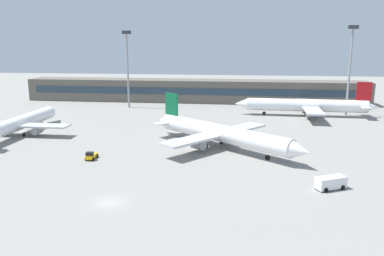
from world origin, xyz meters
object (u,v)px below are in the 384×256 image
Objects in this scene: service_van_white at (331,183)px; floodlight_tower_west at (350,65)px; airplane_far at (305,105)px; floodlight_tower_east at (128,64)px; baggage_tug_yellow at (91,156)px; airplane_mid at (19,123)px; airplane_near at (222,134)px.

floodlight_tower_west reaches higher than service_van_white.
airplane_far is 64.83m from floodlight_tower_east.
baggage_tug_yellow is at bearing -132.83° from airplane_far.
airplane_far is 12.92× the size of baggage_tug_yellow.
airplane_mid is at bearing 145.28° from baggage_tug_yellow.
floodlight_tower_west is at bearing 23.33° from airplane_mid.
airplane_far is 67.02m from service_van_white.
service_van_white is (45.74, -10.80, 0.31)m from baggage_tug_yellow.
floodlight_tower_west is at bearing 12.62° from airplane_far.
airplane_near is at bearing 129.74° from service_van_white.
service_van_white is at bearing -95.21° from airplane_far.
airplane_far is at bearing -8.30° from floodlight_tower_east.
floodlight_tower_east is at bearing 171.70° from airplane_far.
baggage_tug_yellow is 89.82m from floodlight_tower_west.
airplane_near is 10.27× the size of baggage_tug_yellow.
floodlight_tower_west is at bearing 41.89° from baggage_tug_yellow.
airplane_mid is 11.22× the size of baggage_tug_yellow.
airplane_mid is 78.83m from service_van_white.
floodlight_tower_east is (-11.11, 65.08, 15.31)m from baggage_tug_yellow.
service_van_white is at bearing -13.29° from baggage_tug_yellow.
airplane_near is 65.95m from floodlight_tower_east.
airplane_mid is 1.44× the size of floodlight_tower_east.
service_van_white is (19.28, -23.19, -2.28)m from airplane_near.
baggage_tug_yellow is (-26.46, -12.39, -2.59)m from airplane_near.
floodlight_tower_west reaches higher than airplane_near.
service_van_white is at bearing -22.13° from airplane_mid.
service_van_white is at bearing -50.26° from airplane_near.
baggage_tug_yellow is 47.00m from service_van_white.
floodlight_tower_east is (-56.86, 75.88, 15.00)m from service_van_white.
service_van_white is (73.00, -29.69, -1.94)m from airplane_mid.
baggage_tug_yellow is 0.65× the size of service_van_white.
airplane_mid is at bearing -154.92° from airplane_far.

